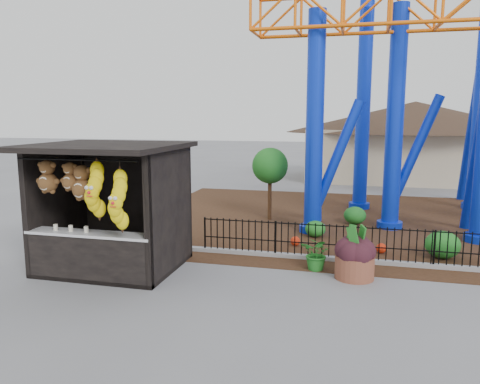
% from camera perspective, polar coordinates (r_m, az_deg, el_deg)
% --- Properties ---
extents(ground, '(120.00, 120.00, 0.00)m').
position_cam_1_polar(ground, '(10.24, -3.15, -12.41)').
color(ground, slate).
rests_on(ground, ground).
extents(mulch_bed, '(18.00, 12.00, 0.02)m').
position_cam_1_polar(mulch_bed, '(17.53, 17.57, -3.59)').
color(mulch_bed, '#331E11').
rests_on(mulch_bed, ground).
extents(curb, '(18.00, 0.18, 0.12)m').
position_cam_1_polar(curb, '(12.69, 18.87, -8.29)').
color(curb, gray).
rests_on(curb, ground).
extents(prize_booth, '(3.50, 3.40, 3.12)m').
position_cam_1_polar(prize_booth, '(11.78, -15.87, -2.10)').
color(prize_booth, black).
rests_on(prize_booth, ground).
extents(picket_fence, '(12.20, 0.06, 1.00)m').
position_cam_1_polar(picket_fence, '(12.68, 23.05, -6.48)').
color(picket_fence, black).
rests_on(picket_fence, ground).
extents(roller_coaster, '(11.00, 6.37, 10.82)m').
position_cam_1_polar(roller_coaster, '(17.65, 22.39, 17.28)').
color(roller_coaster, '#0C2DCE').
rests_on(roller_coaster, ground).
extents(terracotta_planter, '(0.97, 0.97, 0.54)m').
position_cam_1_polar(terracotta_planter, '(11.43, 13.78, -8.88)').
color(terracotta_planter, brown).
rests_on(terracotta_planter, ground).
extents(planter_foliage, '(0.70, 0.70, 0.64)m').
position_cam_1_polar(planter_foliage, '(11.27, 13.90, -6.02)').
color(planter_foliage, black).
rests_on(planter_foliage, terracotta_planter).
extents(potted_plant, '(0.96, 0.91, 0.85)m').
position_cam_1_polar(potted_plant, '(11.77, 9.43, -7.43)').
color(potted_plant, '#2B5418').
rests_on(potted_plant, ground).
extents(landscaping, '(8.84, 4.38, 0.73)m').
position_cam_1_polar(landscaping, '(14.95, 21.44, -4.78)').
color(landscaping, '#1C5F1C').
rests_on(landscaping, mulch_bed).
extents(pavilion, '(15.00, 15.00, 4.80)m').
position_cam_1_polar(pavilion, '(29.26, 20.47, 7.30)').
color(pavilion, '#BFAD8C').
rests_on(pavilion, ground).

